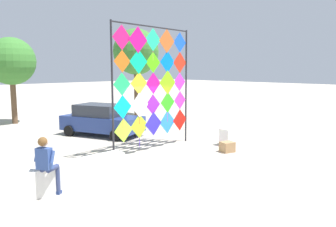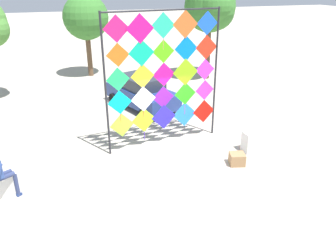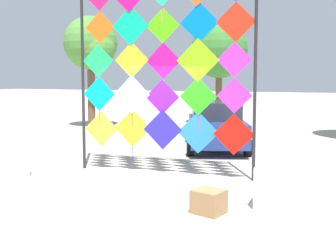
% 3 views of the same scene
% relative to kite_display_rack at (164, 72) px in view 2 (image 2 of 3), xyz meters
% --- Properties ---
extents(ground, '(120.00, 120.00, 0.00)m').
position_rel_kite_display_rack_xyz_m(ground, '(-0.18, -1.31, -2.68)').
color(ground, '#ADA393').
extents(plaza_ledge_left, '(4.44, 0.45, 0.71)m').
position_rel_kite_display_rack_xyz_m(plaza_ledge_left, '(-4.97, -1.55, -2.33)').
color(plaza_ledge_left, silver).
rests_on(plaza_ledge_left, ground).
extents(plaza_ledge_right, '(4.44, 0.45, 0.71)m').
position_rel_kite_display_rack_xyz_m(plaza_ledge_right, '(4.61, -1.55, -2.33)').
color(plaza_ledge_right, silver).
rests_on(plaza_ledge_right, ground).
extents(kite_display_rack, '(4.14, 0.46, 4.75)m').
position_rel_kite_display_rack_xyz_m(kite_display_rack, '(0.00, 0.00, 0.00)').
color(kite_display_rack, '#232328').
rests_on(kite_display_rack, ground).
extents(seated_vendor, '(0.75, 0.66, 1.55)m').
position_rel_kite_display_rack_xyz_m(seated_vendor, '(-5.13, -1.84, -1.76)').
color(seated_vendor, navy).
rests_on(seated_vendor, ground).
extents(parked_car, '(2.87, 4.14, 1.48)m').
position_rel_kite_display_rack_xyz_m(parked_car, '(0.11, 3.85, -1.93)').
color(parked_car, navy).
rests_on(parked_car, ground).
extents(cardboard_box_large, '(0.57, 0.54, 0.39)m').
position_rel_kite_display_rack_xyz_m(cardboard_box_large, '(1.75, -2.20, -2.49)').
color(cardboard_box_large, '#9E754C').
rests_on(cardboard_box_large, ground).
extents(tree_palm_like, '(2.68, 2.68, 4.90)m').
position_rel_kite_display_rack_xyz_m(tree_palm_like, '(-1.61, 10.17, 0.90)').
color(tree_palm_like, brown).
rests_on(tree_palm_like, ground).
extents(tree_broadleaf, '(3.24, 3.30, 5.67)m').
position_rel_kite_display_rack_xyz_m(tree_broadleaf, '(5.26, 7.42, 1.44)').
color(tree_broadleaf, brown).
rests_on(tree_broadleaf, ground).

